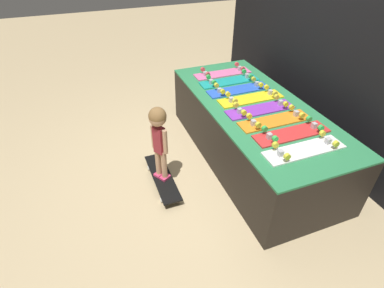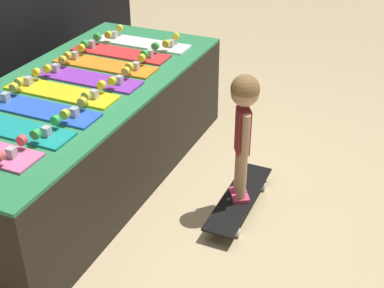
# 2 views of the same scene
# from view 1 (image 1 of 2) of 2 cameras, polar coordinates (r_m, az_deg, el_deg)

# --- Properties ---
(ground_plane) EXTENTS (16.00, 16.00, 0.00)m
(ground_plane) POSITION_cam_1_polar(r_m,az_deg,el_deg) (3.37, 2.36, -4.22)
(ground_plane) COLOR tan
(back_wall) EXTENTS (4.16, 0.10, 2.49)m
(back_wall) POSITION_cam_1_polar(r_m,az_deg,el_deg) (3.51, 25.73, 17.40)
(back_wall) COLOR black
(back_wall) RESTS_ON ground_plane
(display_rack) EXTENTS (2.34, 1.01, 0.67)m
(display_rack) POSITION_cam_1_polar(r_m,az_deg,el_deg) (3.38, 11.27, 2.38)
(display_rack) COLOR black
(display_rack) RESTS_ON ground_plane
(skateboard_pink_on_rack) EXTENTS (0.19, 0.72, 0.09)m
(skateboard_pink_on_rack) POSITION_cam_1_polar(r_m,az_deg,el_deg) (3.85, 5.85, 13.35)
(skateboard_pink_on_rack) COLOR pink
(skateboard_pink_on_rack) RESTS_ON display_rack
(skateboard_teal_on_rack) EXTENTS (0.19, 0.72, 0.09)m
(skateboard_teal_on_rack) POSITION_cam_1_polar(r_m,az_deg,el_deg) (3.65, 7.13, 11.91)
(skateboard_teal_on_rack) COLOR teal
(skateboard_teal_on_rack) RESTS_ON display_rack
(skateboard_blue_on_rack) EXTENTS (0.19, 0.72, 0.09)m
(skateboard_blue_on_rack) POSITION_cam_1_polar(r_m,az_deg,el_deg) (3.46, 8.82, 10.32)
(skateboard_blue_on_rack) COLOR blue
(skateboard_blue_on_rack) RESTS_ON display_rack
(skateboard_yellow_on_rack) EXTENTS (0.19, 0.72, 0.09)m
(skateboard_yellow_on_rack) POSITION_cam_1_polar(r_m,az_deg,el_deg) (3.29, 11.15, 8.63)
(skateboard_yellow_on_rack) COLOR yellow
(skateboard_yellow_on_rack) RESTS_ON display_rack
(skateboard_purple_on_rack) EXTENTS (0.19, 0.72, 0.09)m
(skateboard_purple_on_rack) POSITION_cam_1_polar(r_m,az_deg,el_deg) (3.11, 12.86, 6.58)
(skateboard_purple_on_rack) COLOR purple
(skateboard_purple_on_rack) RESTS_ON display_rack
(skateboard_orange_on_rack) EXTENTS (0.19, 0.72, 0.09)m
(skateboard_orange_on_rack) POSITION_cam_1_polar(r_m,az_deg,el_deg) (2.95, 15.50, 4.43)
(skateboard_orange_on_rack) COLOR orange
(skateboard_orange_on_rack) RESTS_ON display_rack
(skateboard_red_on_rack) EXTENTS (0.19, 0.72, 0.09)m
(skateboard_red_on_rack) POSITION_cam_1_polar(r_m,az_deg,el_deg) (2.81, 18.48, 2.05)
(skateboard_red_on_rack) COLOR red
(skateboard_red_on_rack) RESTS_ON display_rack
(skateboard_white_on_rack) EXTENTS (0.19, 0.72, 0.09)m
(skateboard_white_on_rack) POSITION_cam_1_polar(r_m,az_deg,el_deg) (2.64, 20.62, -0.90)
(skateboard_white_on_rack) COLOR white
(skateboard_white_on_rack) RESTS_ON display_rack
(skateboard_on_floor) EXTENTS (0.76, 0.19, 0.09)m
(skateboard_on_floor) POSITION_cam_1_polar(r_m,az_deg,el_deg) (3.13, -5.68, -6.37)
(skateboard_on_floor) COLOR black
(skateboard_on_floor) RESTS_ON ground_plane
(child) EXTENTS (0.18, 0.17, 0.81)m
(child) POSITION_cam_1_polar(r_m,az_deg,el_deg) (2.77, -6.38, 2.49)
(child) COLOR #E03D6B
(child) RESTS_ON skateboard_on_floor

